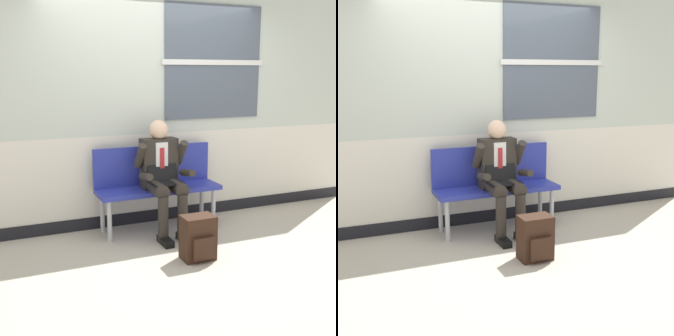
% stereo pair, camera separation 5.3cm
% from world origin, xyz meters
% --- Properties ---
extents(ground_plane, '(18.00, 18.00, 0.00)m').
position_xyz_m(ground_plane, '(0.00, 0.00, 0.00)').
color(ground_plane, '#B2A899').
extents(station_wall, '(5.68, 0.16, 2.68)m').
position_xyz_m(station_wall, '(0.01, 0.73, 1.34)').
color(station_wall, beige).
rests_on(station_wall, ground).
extents(bench_with_person, '(1.39, 0.42, 0.94)m').
position_xyz_m(bench_with_person, '(-0.06, 0.45, 0.55)').
color(bench_with_person, '#28339E').
rests_on(bench_with_person, ground).
extents(person_seated, '(0.57, 0.70, 1.24)m').
position_xyz_m(person_seated, '(-0.06, 0.25, 0.67)').
color(person_seated, '#2D2823').
rests_on(person_seated, ground).
extents(backpack, '(0.31, 0.25, 0.43)m').
position_xyz_m(backpack, '(-0.02, -0.54, 0.21)').
color(backpack, '#331E14').
rests_on(backpack, ground).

